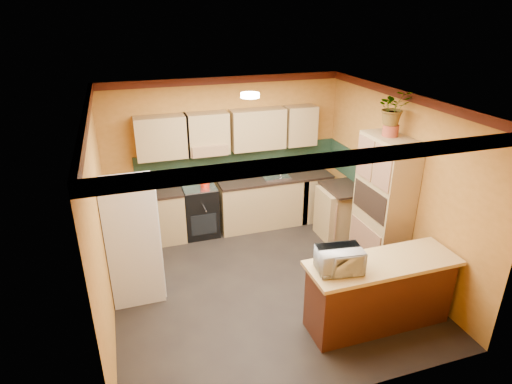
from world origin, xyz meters
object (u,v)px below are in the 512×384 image
fridge (133,240)px  microwave (339,260)px  breakfast_bar (379,295)px  stove (200,210)px  pantry (383,205)px  base_cabinets_back (234,206)px

fridge → microwave: fridge is taller
breakfast_bar → microwave: bearing=180.0°
stove → breakfast_bar: size_ratio=0.51×
pantry → stove: bearing=142.1°
base_cabinets_back → fridge: 2.34m
fridge → base_cabinets_back: bearing=38.1°
fridge → pantry: pantry is taller
base_cabinets_back → microwave: microwave is taller
base_cabinets_back → breakfast_bar: bearing=-71.0°
stove → pantry: bearing=-37.9°
pantry → breakfast_bar: 1.51m
fridge → pantry: size_ratio=0.81×
stove → breakfast_bar: 3.47m
stove → pantry: 3.12m
microwave → breakfast_bar: bearing=7.4°
base_cabinets_back → fridge: (-1.81, -1.42, 0.41)m
base_cabinets_back → stove: size_ratio=4.01×
fridge → breakfast_bar: bearing=-29.5°
base_cabinets_back → microwave: size_ratio=7.05×
breakfast_bar → pantry: bearing=57.6°
fridge → breakfast_bar: fridge is taller
stove → fridge: bearing=-129.9°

